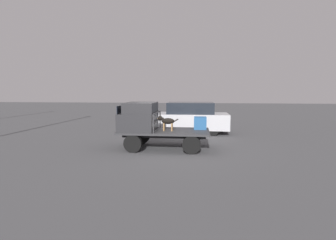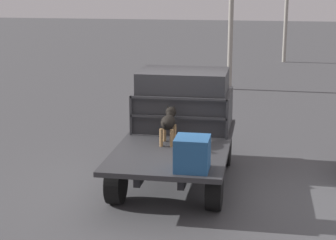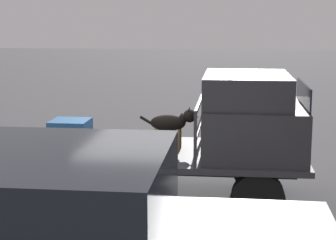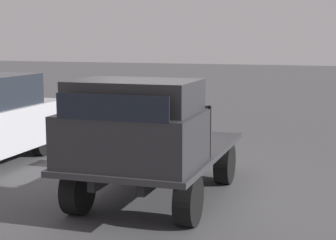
# 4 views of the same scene
# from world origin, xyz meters

# --- Properties ---
(ground_plane) EXTENTS (80.00, 80.00, 0.00)m
(ground_plane) POSITION_xyz_m (0.00, 0.00, 0.00)
(ground_plane) COLOR #474749
(flatbed_truck) EXTENTS (3.57, 1.90, 0.75)m
(flatbed_truck) POSITION_xyz_m (0.00, 0.00, 0.55)
(flatbed_truck) COLOR black
(flatbed_truck) RESTS_ON ground
(truck_cab) EXTENTS (1.37, 1.78, 1.12)m
(truck_cab) POSITION_xyz_m (1.02, 0.00, 1.28)
(truck_cab) COLOR #28282B
(truck_cab) RESTS_ON flatbed_truck
(truck_headboard) EXTENTS (0.04, 1.78, 0.73)m
(truck_headboard) POSITION_xyz_m (0.30, 0.00, 1.23)
(truck_headboard) COLOR #2D2D30
(truck_headboard) RESTS_ON flatbed_truck
(dog) EXTENTS (0.86, 0.24, 0.63)m
(dog) POSITION_xyz_m (-0.09, 0.11, 1.13)
(dog) COLOR #9E7547
(dog) RESTS_ON flatbed_truck
(cargo_crate) EXTENTS (0.51, 0.51, 0.51)m
(cargo_crate) POSITION_xyz_m (-1.43, -0.48, 1.00)
(cargo_crate) COLOR #235184
(cargo_crate) RESTS_ON flatbed_truck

